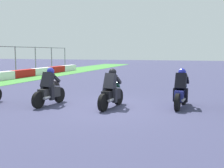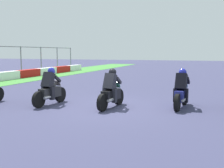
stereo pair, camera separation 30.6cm
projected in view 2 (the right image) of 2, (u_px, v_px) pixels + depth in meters
name	position (u px, v px, depth m)	size (l,w,h in m)	color
ground_plane	(110.00, 107.00, 10.65)	(120.00, 120.00, 0.00)	#3A3B5B
rider_lane_b	(181.00, 92.00, 10.50)	(2.04, 0.56, 1.51)	black
rider_lane_c	(111.00, 92.00, 10.50)	(2.04, 0.58, 1.51)	black
rider_lane_d	(50.00, 90.00, 11.10)	(2.04, 0.56, 1.51)	black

